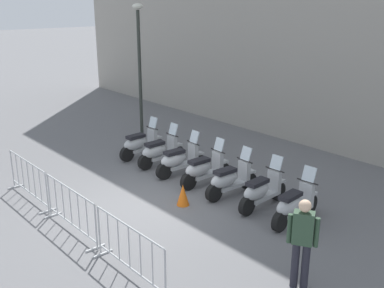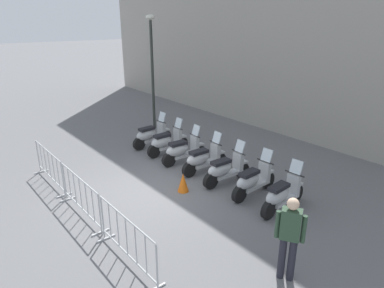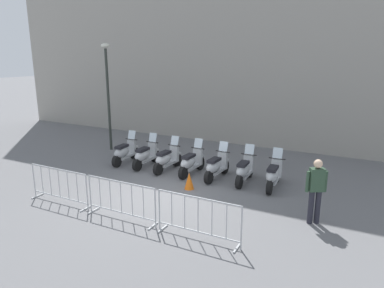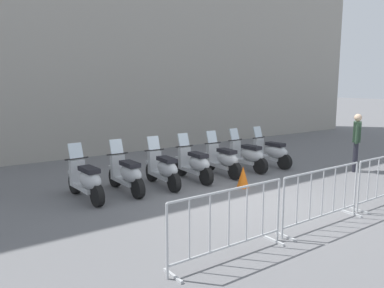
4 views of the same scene
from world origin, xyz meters
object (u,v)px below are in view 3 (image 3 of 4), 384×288
object	(u,v)px
barrier_segment_0	(59,186)
barrier_segment_1	(121,200)
motorcycle_2	(167,159)
officer_near_row_end	(316,188)
motorcycle_4	(216,167)
barrier_segment_2	(198,218)
street_lamp	(108,85)
motorcycle_1	(145,156)
motorcycle_3	(191,163)
motorcycle_5	(244,170)
traffic_cone	(189,181)
motorcycle_6	(273,175)
motorcycle_0	(125,152)

from	to	relation	value
barrier_segment_0	barrier_segment_1	xyz separation A→B (m)	(2.25, 0.32, 0.00)
motorcycle_2	officer_near_row_end	bearing A→B (deg)	-10.37
motorcycle_4	barrier_segment_2	size ratio (longest dim) A/B	0.80
barrier_segment_2	street_lamp	bearing A→B (deg)	151.00
barrier_segment_2	motorcycle_4	bearing A→B (deg)	115.76
motorcycle_1	officer_near_row_end	world-z (taller)	officer_near_row_end
motorcycle_1	motorcycle_2	world-z (taller)	same
motorcycle_2	motorcycle_3	world-z (taller)	same
motorcycle_1	motorcycle_5	bearing A→B (deg)	8.88
street_lamp	traffic_cone	bearing A→B (deg)	-17.92
motorcycle_5	traffic_cone	bearing A→B (deg)	-128.81
motorcycle_6	traffic_cone	xyz separation A→B (m)	(-2.21, -1.61, -0.18)
motorcycle_4	motorcycle_6	distance (m)	2.01
motorcycle_2	motorcycle_5	xyz separation A→B (m)	(2.96, 0.52, 0.00)
motorcycle_4	motorcycle_5	world-z (taller)	same
motorcycle_4	motorcycle_6	size ratio (longest dim) A/B	1.01
motorcycle_4	barrier_segment_0	xyz separation A→B (m)	(-2.68, -4.40, 0.07)
motorcycle_4	officer_near_row_end	world-z (taller)	officer_near_row_end
officer_near_row_end	motorcycle_4	bearing A→B (deg)	160.17
motorcycle_1	motorcycle_5	size ratio (longest dim) A/B	1.00
motorcycle_1	motorcycle_2	distance (m)	1.00
motorcycle_3	officer_near_row_end	size ratio (longest dim) A/B	1.00
motorcycle_0	motorcycle_5	size ratio (longest dim) A/B	1.00
motorcycle_4	barrier_segment_0	distance (m)	5.15
motorcycle_3	traffic_cone	xyz separation A→B (m)	(0.77, -1.17, -0.18)
officer_near_row_end	motorcycle_5	bearing A→B (deg)	150.71
motorcycle_4	street_lamp	size ratio (longest dim) A/B	0.37
motorcycle_5	traffic_cone	distance (m)	1.94
motorcycle_0	motorcycle_5	bearing A→B (deg)	8.80
motorcycle_1	motorcycle_4	distance (m)	2.99
motorcycle_3	motorcycle_4	xyz separation A→B (m)	(0.99, 0.13, 0.00)
motorcycle_5	officer_near_row_end	size ratio (longest dim) A/B	0.99
traffic_cone	street_lamp	bearing A→B (deg)	162.08
barrier_segment_1	officer_near_row_end	distance (m)	5.05
officer_near_row_end	traffic_cone	distance (m)	4.09
motorcycle_5	barrier_segment_2	xyz separation A→B (m)	(0.83, -3.97, 0.07)
motorcycle_5	motorcycle_6	distance (m)	1.00
barrier_segment_2	motorcycle_6	bearing A→B (deg)	87.65
motorcycle_3	motorcycle_4	distance (m)	1.00
barrier_segment_2	street_lamp	world-z (taller)	street_lamp
motorcycle_5	barrier_segment_2	bearing A→B (deg)	-78.22
motorcycle_0	motorcycle_5	distance (m)	5.00
motorcycle_5	motorcycle_6	xyz separation A→B (m)	(1.00, 0.11, 0.00)
motorcycle_4	motorcycle_5	bearing A→B (deg)	11.88
motorcycle_2	motorcycle_6	distance (m)	4.01
motorcycle_3	motorcycle_6	world-z (taller)	same
motorcycle_0	motorcycle_3	world-z (taller)	same
motorcycle_4	traffic_cone	world-z (taller)	motorcycle_4
motorcycle_0	motorcycle_6	distance (m)	6.00
motorcycle_5	barrier_segment_2	world-z (taller)	motorcycle_5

